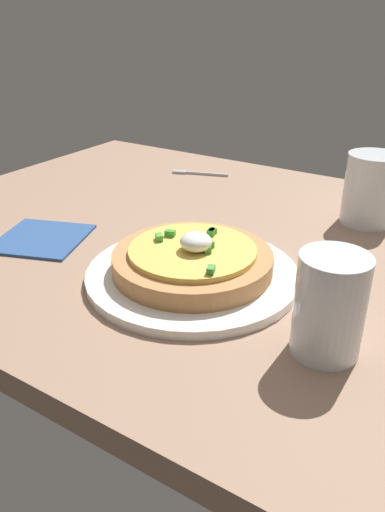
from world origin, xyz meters
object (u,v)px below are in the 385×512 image
object	(u,v)px
pizza	(193,259)
cup_near	(370,193)
plate	(192,274)
fork	(195,173)
cup_far	(329,310)
napkin	(42,238)

from	to	relation	value
pizza	cup_near	size ratio (longest dim) A/B	1.82
plate	fork	world-z (taller)	plate
cup_far	fork	distance (cm)	59.99
pizza	fork	xyz separation A→B (cm)	(-23.12, 37.15, -2.46)
cup_far	pizza	bearing A→B (deg)	164.24
plate	cup_near	xyz separation A→B (cm)	(13.31, 30.37, 4.32)
plate	fork	bearing A→B (deg)	121.87
cup_far	napkin	bearing A→B (deg)	175.77
cup_near	napkin	size ratio (longest dim) A/B	0.90
napkin	cup_far	bearing A→B (deg)	-4.23
fork	napkin	distance (cm)	39.30
cup_far	fork	bearing A→B (deg)	134.73
pizza	fork	size ratio (longest dim) A/B	1.78
pizza	plate	bearing A→B (deg)	174.58
napkin	fork	bearing A→B (deg)	87.21
cup_near	pizza	bearing A→B (deg)	-113.64
cup_near	cup_far	size ratio (longest dim) A/B	1.04
plate	pizza	distance (cm)	2.13
plate	napkin	distance (cm)	25.10
cup_near	napkin	world-z (taller)	cup_near
plate	cup_near	bearing A→B (deg)	66.33
cup_far	fork	xyz separation A→B (cm)	(-42.10, 42.50, -4.47)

